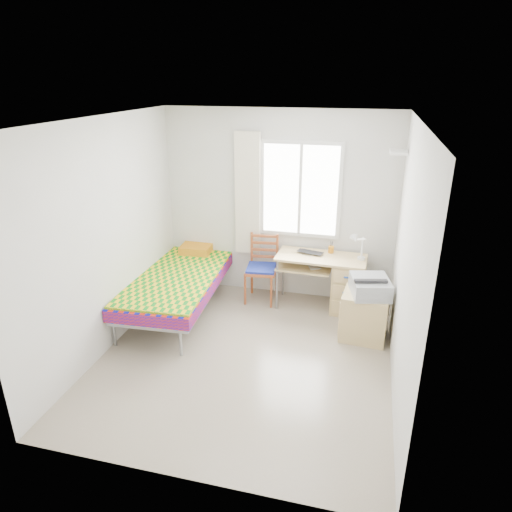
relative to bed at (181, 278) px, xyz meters
The scene contains 17 objects.
floor 1.53m from the bed, 38.51° to the right, with size 3.50×3.50×0.00m, color #BCAD93.
ceiling 2.59m from the bed, 38.51° to the right, with size 3.50×3.50×0.00m, color white.
wall_back 1.65m from the bed, 36.45° to the left, with size 3.20×3.20×0.00m, color silver.
wall_left 1.32m from the bed, 116.86° to the right, with size 3.50×3.50×0.00m, color silver.
wall_right 3.01m from the bed, 18.32° to the right, with size 3.50×3.50×0.00m, color silver.
window 1.98m from the bed, 29.63° to the left, with size 1.10×0.04×1.30m.
curtain 1.45m from the bed, 47.00° to the left, with size 0.35×0.05×1.70m, color beige.
floating_shelf 3.17m from the bed, 10.60° to the left, with size 0.20×0.32×0.03m, color white.
bed is the anchor object (origin of this frame).
desk 2.18m from the bed, 13.99° to the left, with size 1.20×0.59×0.74m.
chair 1.14m from the bed, 29.26° to the left, with size 0.45×0.45×0.95m.
cabinet 2.42m from the bed, ahead, with size 0.58×0.52×0.58m.
printer 2.46m from the bed, ahead, with size 0.52×0.57×0.21m.
laptop 1.74m from the bed, 18.43° to the left, with size 0.35×0.22×0.03m, color black.
pen_cup 2.06m from the bed, 19.95° to the left, with size 0.07×0.07×0.09m, color orange.
task_lamp 2.35m from the bed, 10.84° to the left, with size 0.22×0.32×0.40m.
book 1.72m from the bed, 16.77° to the left, with size 0.15×0.21×0.02m, color gray.
Camera 1 is at (1.19, -4.24, 2.99)m, focal length 32.00 mm.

